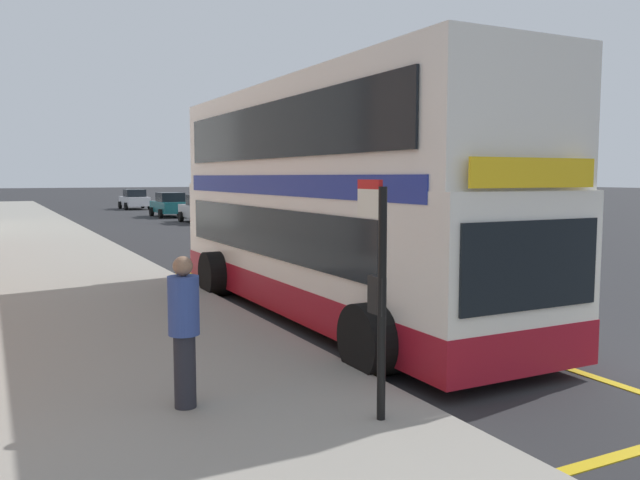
{
  "coord_description": "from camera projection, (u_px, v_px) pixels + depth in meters",
  "views": [
    {
      "loc": [
        -8.31,
        -3.81,
        2.67
      ],
      "look_at": [
        -2.67,
        7.19,
        1.47
      ],
      "focal_mm": 36.51,
      "sensor_mm": 36.0,
      "label": 1
    }
  ],
  "objects": [
    {
      "name": "bus_stop_sign",
      "position": [
        378.0,
        277.0,
        6.74
      ],
      "size": [
        0.09,
        0.51,
        2.5
      ],
      "color": "black",
      "rests_on": "pavement_near"
    },
    {
      "name": "bus_bay_markings",
      "position": [
        331.0,
        317.0,
        12.4
      ],
      "size": [
        2.89,
        13.62,
        0.01
      ],
      "color": "gold",
      "rests_on": "ground"
    },
    {
      "name": "parked_car_white_ahead",
      "position": [
        134.0,
        199.0,
        53.49
      ],
      "size": [
        2.09,
        4.2,
        1.62
      ],
      "rotation": [
        0.0,
        0.0,
        0.05
      ],
      "color": "silver",
      "rests_on": "ground"
    },
    {
      "name": "parked_car_teal_far",
      "position": [
        170.0,
        205.0,
        43.19
      ],
      "size": [
        2.09,
        4.2,
        1.62
      ],
      "rotation": [
        0.0,
        0.0,
        3.12
      ],
      "color": "#196066",
      "rests_on": "ground"
    },
    {
      "name": "pavement_near",
      "position": [
        17.0,
        229.0,
        32.55
      ],
      "size": [
        6.0,
        76.0,
        0.14
      ],
      "primitive_type": "cube",
      "color": "gray",
      "rests_on": "ground"
    },
    {
      "name": "double_decker_bus",
      "position": [
        329.0,
        208.0,
        12.49
      ],
      "size": [
        3.23,
        10.53,
        4.4
      ],
      "color": "white",
      "rests_on": "ground"
    },
    {
      "name": "pedestrian_waiting_near_sign",
      "position": [
        184.0,
        326.0,
        7.08
      ],
      "size": [
        0.34,
        0.34,
        1.68
      ],
      "color": "#26262D",
      "rests_on": "pavement_near"
    },
    {
      "name": "ground_plane",
      "position": [
        157.0,
        225.0,
        35.74
      ],
      "size": [
        260.0,
        260.0,
        0.0
      ],
      "primitive_type": "plane",
      "color": "#28282B"
    },
    {
      "name": "parked_car_silver_kerbside",
      "position": [
        203.0,
        209.0,
        37.73
      ],
      "size": [
        2.09,
        4.2,
        1.62
      ],
      "rotation": [
        0.0,
        0.0,
        3.15
      ],
      "color": "#B2B5BA",
      "rests_on": "ground"
    }
  ]
}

